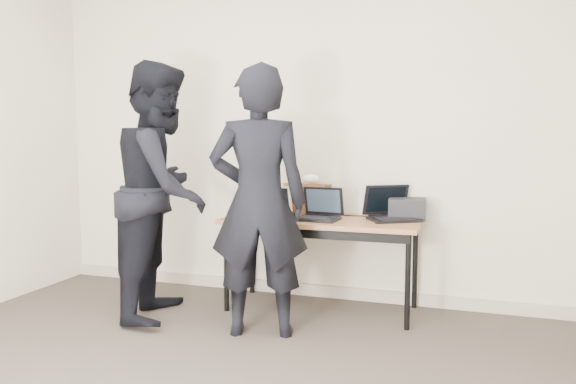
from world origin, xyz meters
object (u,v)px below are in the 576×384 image
at_px(equipment_box, 407,209).
at_px(person_typist, 259,202).
at_px(person_observer, 163,191).
at_px(desk, 321,226).
at_px(laptop_center, 320,212).
at_px(laptop_beige, 269,210).
at_px(leather_satchel, 307,198).
at_px(laptop_right, 391,212).

distance_m(equipment_box, person_typist, 1.23).
relative_size(person_typist, person_observer, 0.96).
height_order(desk, laptop_center, laptop_center).
distance_m(laptop_beige, laptop_center, 0.44).
distance_m(laptop_center, person_typist, 0.67).
xyz_separation_m(laptop_center, person_typist, (-0.27, -0.60, 0.14)).
height_order(laptop_beige, person_observer, person_observer).
xyz_separation_m(laptop_center, person_observer, (-1.10, -0.44, 0.17)).
xyz_separation_m(desk, equipment_box, (0.63, 0.19, 0.14)).
bearing_deg(laptop_beige, desk, 13.37).
height_order(leather_satchel, person_typist, person_typist).
xyz_separation_m(equipment_box, person_observer, (-1.73, -0.67, 0.15)).
xyz_separation_m(laptop_beige, person_typist, (0.17, -0.66, 0.15)).
bearing_deg(equipment_box, laptop_right, -149.80).
xyz_separation_m(desk, leather_satchel, (-0.18, 0.23, 0.19)).
relative_size(desk, laptop_right, 3.16).
height_order(desk, leather_satchel, leather_satchel).
height_order(desk, person_observer, person_observer).
relative_size(desk, laptop_center, 4.51).
relative_size(laptop_beige, person_typist, 0.20).
xyz_separation_m(laptop_beige, equipment_box, (1.07, 0.17, 0.03)).
bearing_deg(laptop_beige, laptop_right, 22.10).
bearing_deg(person_observer, laptop_right, -82.85).
bearing_deg(laptop_center, leather_satchel, 127.68).
relative_size(laptop_beige, leather_satchel, 0.96).
xyz_separation_m(laptop_right, person_observer, (-1.62, -0.60, 0.17)).
bearing_deg(desk, laptop_beige, 177.24).
distance_m(laptop_center, equipment_box, 0.67).
relative_size(laptop_center, equipment_box, 1.20).
height_order(laptop_beige, laptop_right, laptop_right).
xyz_separation_m(leather_satchel, person_observer, (-0.92, -0.70, 0.10)).
bearing_deg(desk, person_observer, -157.07).
distance_m(desk, laptop_beige, 0.45).
height_order(laptop_right, equipment_box, laptop_right).
bearing_deg(laptop_beige, laptop_center, 8.36).
bearing_deg(equipment_box, desk, -163.06).
relative_size(desk, leather_satchel, 4.02).
bearing_deg(laptop_right, leather_satchel, 140.32).
distance_m(laptop_beige, leather_satchel, 0.34).
xyz_separation_m(person_typist, person_observer, (-0.83, 0.17, 0.03)).
relative_size(desk, person_typist, 0.82).
bearing_deg(person_typist, leather_satchel, -112.77).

